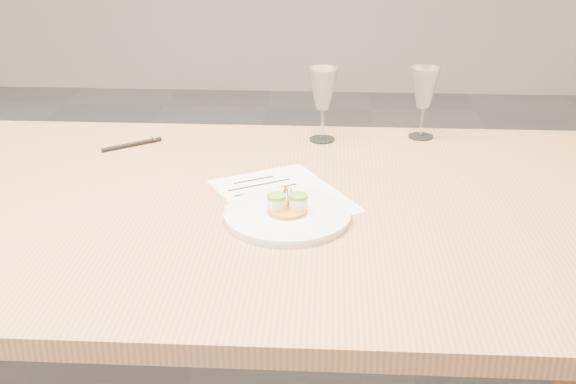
# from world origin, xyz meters

# --- Properties ---
(dining_table) EXTENTS (2.40, 1.00, 0.75)m
(dining_table) POSITION_xyz_m (0.00, 0.00, 0.68)
(dining_table) COLOR tan
(dining_table) RESTS_ON ground
(dinner_plate) EXTENTS (0.25, 0.25, 0.07)m
(dinner_plate) POSITION_xyz_m (0.32, -0.08, 0.76)
(dinner_plate) COLOR white
(dinner_plate) RESTS_ON dining_table
(recipe_sheet) EXTENTS (0.35, 0.37, 0.00)m
(recipe_sheet) POSITION_xyz_m (0.30, 0.03, 0.75)
(recipe_sheet) COLOR white
(recipe_sheet) RESTS_ON dining_table
(ballpoint_pen) EXTENTS (0.13, 0.10, 0.01)m
(ballpoint_pen) POSITION_xyz_m (-0.09, 0.31, 0.76)
(ballpoint_pen) COLOR black
(ballpoint_pen) RESTS_ON dining_table
(wine_glass_2) EXTENTS (0.08, 0.08, 0.19)m
(wine_glass_2) POSITION_xyz_m (0.38, 0.39, 0.88)
(wine_glass_2) COLOR white
(wine_glass_2) RESTS_ON dining_table
(wine_glass_3) EXTENTS (0.07, 0.07, 0.18)m
(wine_glass_3) POSITION_xyz_m (0.63, 0.43, 0.88)
(wine_glass_3) COLOR white
(wine_glass_3) RESTS_ON dining_table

